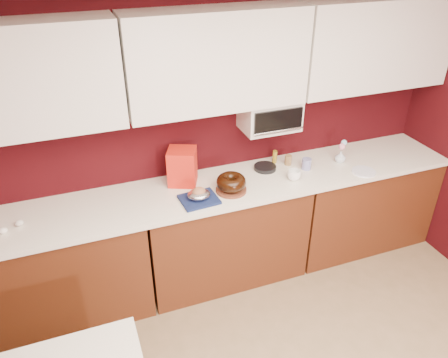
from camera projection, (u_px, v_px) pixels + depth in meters
wall_back at (210, 129)px, 3.51m from camera, size 4.00×0.02×2.50m
base_cabinet_left at (57, 271)px, 3.27m from camera, size 1.31×0.58×0.86m
base_cabinet_center at (224, 233)px, 3.68m from camera, size 1.31×0.58×0.86m
base_cabinet_right at (357, 202)px, 4.08m from camera, size 1.31×0.58×0.86m
countertop at (224, 187)px, 3.45m from camera, size 4.00×0.62×0.04m
upper_cabinet_left at (12, 81)px, 2.67m from camera, size 1.31×0.33×0.70m
upper_cabinet_center at (216, 60)px, 3.07m from camera, size 1.31×0.33×0.70m
upper_cabinet_right at (374, 44)px, 3.47m from camera, size 1.31×0.33×0.70m
toaster_oven at (269, 114)px, 3.47m from camera, size 0.45×0.30×0.25m
toaster_oven_door at (278, 121)px, 3.34m from camera, size 0.40×0.02×0.18m
toaster_oven_handle at (279, 131)px, 3.36m from camera, size 0.42×0.02×0.02m
cake_base at (231, 190)px, 3.36m from camera, size 0.28×0.28×0.02m
bundt_cake at (231, 182)px, 3.32m from camera, size 0.30×0.30×0.09m
navy_towel at (199, 199)px, 3.24m from camera, size 0.29×0.25×0.02m
foil_ham_nest at (199, 194)px, 3.22m from camera, size 0.22×0.20×0.06m
roasted_ham at (199, 192)px, 3.21m from camera, size 0.13×0.12×0.07m
pandoro_box at (182, 167)px, 3.40m from camera, size 0.27×0.26×0.29m
dark_pan at (265, 167)px, 3.65m from camera, size 0.22×0.22×0.03m
coffee_mug at (294, 174)px, 3.49m from camera, size 0.12×0.12×0.10m
blue_jar at (307, 164)px, 3.65m from camera, size 0.10×0.10×0.09m
flower_vase at (341, 156)px, 3.75m from camera, size 0.09×0.09×0.11m
flower_pink at (342, 146)px, 3.70m from camera, size 0.06×0.06×0.06m
flower_blue at (344, 143)px, 3.71m from camera, size 0.05×0.05×0.05m
china_plate at (364, 172)px, 3.62m from camera, size 0.24×0.24×0.01m
amber_bottle at (275, 157)px, 3.74m from camera, size 0.05×0.05×0.11m
paper_cup at (288, 160)px, 3.71m from camera, size 0.06×0.06×0.09m
egg_left at (19, 223)px, 2.97m from camera, size 0.07×0.06×0.05m
egg_right at (3, 231)px, 2.89m from camera, size 0.06×0.05×0.04m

